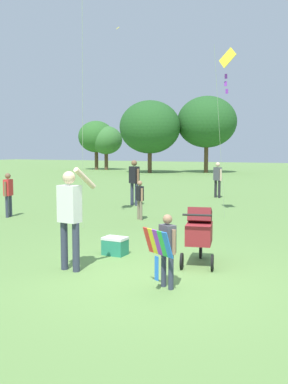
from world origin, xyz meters
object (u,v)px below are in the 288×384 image
(person_sitting_far, at_px, (140,197))
(stroller, at_px, (199,231))
(kite_orange_delta, at_px, (227,65))
(person_red_shirt, at_px, (8,191))
(person_kid_running, at_px, (134,179))
(person_adult_flyer, at_px, (70,211))
(person_back_turned, at_px, (218,177))
(cooler_box, at_px, (115,246))
(child_with_butterfly_kite, at_px, (166,245))

(person_sitting_far, bearing_deg, stroller, -50.14)
(stroller, relative_size, kite_orange_delta, 0.22)
(person_red_shirt, xyz_separation_m, person_kid_running, (2.13, 4.09, 0.19))
(person_adult_flyer, distance_m, person_back_turned, 11.81)
(stroller, relative_size, cooler_box, 2.50)
(person_sitting_far, xyz_separation_m, cooler_box, (1.51, -3.94, -0.50))
(person_sitting_far, height_order, cooler_box, person_sitting_far)
(stroller, distance_m, person_sitting_far, 4.99)
(person_red_shirt, xyz_separation_m, person_sitting_far, (3.78, 1.37, -0.11))
(child_with_butterfly_kite, xyz_separation_m, stroller, (-0.03, 1.51, -0.05))
(person_kid_running, bearing_deg, stroller, -53.50)
(stroller, bearing_deg, person_red_shirt, 160.56)
(person_adult_flyer, bearing_deg, child_with_butterfly_kite, -4.03)
(person_red_shirt, relative_size, person_kid_running, 0.80)
(person_back_turned, bearing_deg, cooler_box, -83.42)
(child_with_butterfly_kite, bearing_deg, person_back_turned, 103.84)
(kite_orange_delta, relative_size, person_back_turned, 3.36)
(person_adult_flyer, height_order, person_kid_running, person_adult_flyer)
(person_adult_flyer, height_order, person_sitting_far, person_adult_flyer)
(stroller, distance_m, person_kid_running, 8.16)
(stroller, distance_m, kite_orange_delta, 6.70)
(kite_orange_delta, distance_m, person_sitting_far, 4.60)
(person_back_turned, bearing_deg, kite_orange_delta, -70.48)
(kite_orange_delta, bearing_deg, person_adult_flyer, -95.87)
(child_with_butterfly_kite, bearing_deg, stroller, 91.12)
(person_red_shirt, relative_size, cooler_box, 2.98)
(person_red_shirt, relative_size, person_back_turned, 0.89)
(child_with_butterfly_kite, bearing_deg, person_adult_flyer, 175.97)
(person_adult_flyer, xyz_separation_m, person_kid_running, (-3.05, 7.94, -0.04))
(stroller, distance_m, person_red_shirt, 7.40)
(person_sitting_far, xyz_separation_m, person_back_turned, (0.30, 6.54, 0.21))
(person_kid_running, xyz_separation_m, cooler_box, (3.16, -6.66, -0.80))
(child_with_butterfly_kite, bearing_deg, person_kid_running, 121.16)
(child_with_butterfly_kite, relative_size, kite_orange_delta, 0.22)
(person_red_shirt, distance_m, person_kid_running, 4.62)
(person_sitting_far, distance_m, person_back_turned, 6.55)
(person_red_shirt, height_order, person_kid_running, person_kid_running)
(kite_orange_delta, relative_size, person_kid_running, 3.05)
(person_sitting_far, relative_size, person_back_turned, 0.76)
(person_kid_running, distance_m, person_back_turned, 4.29)
(child_with_butterfly_kite, relative_size, person_kid_running, 0.67)
(person_adult_flyer, height_order, person_back_turned, person_adult_flyer)
(person_kid_running, height_order, person_back_turned, person_kid_running)
(stroller, bearing_deg, child_with_butterfly_kite, -88.88)
(person_adult_flyer, height_order, kite_orange_delta, kite_orange_delta)
(stroller, height_order, cooler_box, stroller)
(stroller, relative_size, person_red_shirt, 0.84)
(kite_orange_delta, bearing_deg, stroller, -78.22)
(cooler_box, bearing_deg, person_adult_flyer, -95.20)
(person_sitting_far, xyz_separation_m, person_kid_running, (-1.65, 2.73, 0.30))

